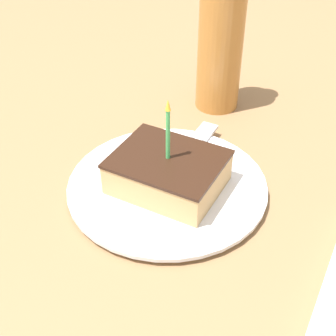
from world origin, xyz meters
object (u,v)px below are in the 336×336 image
Objects in this scene: cake_slice at (168,172)px; fork at (189,152)px; plate at (168,185)px; bottle at (220,47)px.

fork is (0.08, 0.01, -0.02)m from cake_slice.
cake_slice reaches higher than plate.
bottle is at bearing 7.85° from plate.
cake_slice reaches higher than fork.
plate is 0.03m from cake_slice.
fork is 0.73× the size of bottle.
plate is 1.03× the size of bottle.
fork is 0.19m from bottle.
plate is at bearing -176.84° from fork.
bottle is (0.16, 0.03, 0.09)m from fork.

